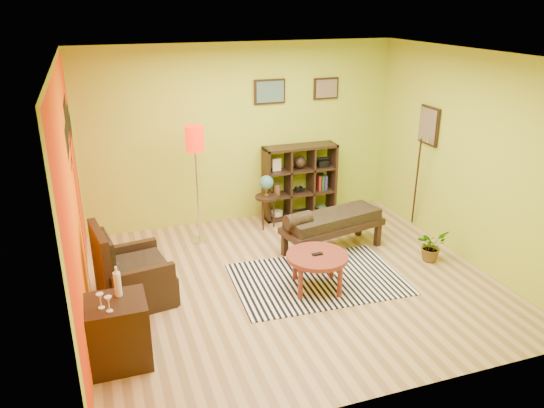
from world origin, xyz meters
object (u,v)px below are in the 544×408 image
object	(u,v)px
armchair	(131,278)
globe_table	(266,188)
floor_lamp	(195,149)
cube_shelf	(300,181)
coffee_table	(317,259)
bench	(330,222)
side_cabinet	(118,332)
potted_plant	(431,249)

from	to	relation	value
armchair	globe_table	world-z (taller)	armchair
floor_lamp	cube_shelf	size ratio (longest dim) A/B	1.46
coffee_table	armchair	world-z (taller)	armchair
cube_shelf	bench	xyz separation A→B (m)	(-0.10, -1.39, -0.15)
cube_shelf	bench	size ratio (longest dim) A/B	0.76
side_cabinet	floor_lamp	size ratio (longest dim) A/B	0.58
armchair	cube_shelf	xyz separation A→B (m)	(2.90, 1.85, 0.30)
coffee_table	cube_shelf	distance (m)	2.42
side_cabinet	floor_lamp	distance (m)	3.06
armchair	floor_lamp	xyz separation A→B (m)	(1.11, 1.39, 1.12)
globe_table	side_cabinet	bearing A→B (deg)	-131.97
armchair	globe_table	bearing A→B (deg)	34.99
armchair	side_cabinet	size ratio (longest dim) A/B	0.98
armchair	potted_plant	world-z (taller)	armchair
globe_table	bench	bearing A→B (deg)	-61.79
cube_shelf	floor_lamp	bearing A→B (deg)	-165.86
floor_lamp	globe_table	world-z (taller)	floor_lamp
floor_lamp	potted_plant	bearing A→B (deg)	-29.86
globe_table	potted_plant	size ratio (longest dim) A/B	1.94
side_cabinet	floor_lamp	world-z (taller)	floor_lamp
coffee_table	floor_lamp	xyz separation A→B (m)	(-1.09, 1.85, 1.01)
coffee_table	globe_table	world-z (taller)	globe_table
bench	coffee_table	bearing A→B (deg)	-123.27
coffee_table	potted_plant	world-z (taller)	coffee_table
armchair	potted_plant	distance (m)	4.00
armchair	bench	distance (m)	2.84
side_cabinet	bench	bearing A→B (deg)	28.06
side_cabinet	globe_table	world-z (taller)	side_cabinet
bench	floor_lamp	bearing A→B (deg)	150.94
armchair	floor_lamp	distance (m)	2.10
side_cabinet	coffee_table	bearing A→B (deg)	15.99
potted_plant	bench	bearing A→B (deg)	149.03
coffee_table	globe_table	distance (m)	2.02
bench	side_cabinet	bearing A→B (deg)	-151.94
bench	potted_plant	bearing A→B (deg)	-30.97
globe_table	armchair	bearing A→B (deg)	-145.01
floor_lamp	globe_table	bearing A→B (deg)	7.91
side_cabinet	cube_shelf	xyz separation A→B (m)	(3.11, 3.00, 0.25)
coffee_table	side_cabinet	distance (m)	2.51
cube_shelf	potted_plant	world-z (taller)	cube_shelf
coffee_table	potted_plant	distance (m)	1.82
coffee_table	armchair	size ratio (longest dim) A/B	0.77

